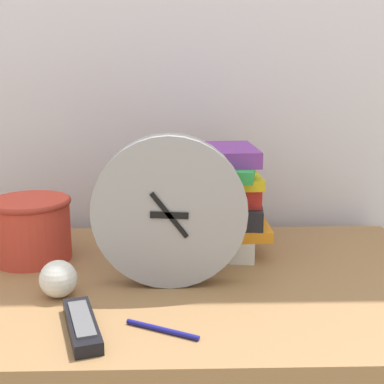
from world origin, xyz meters
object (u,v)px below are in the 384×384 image
(basket, at_px, (31,227))
(pen, at_px, (162,330))
(tv_remote, at_px, (82,325))
(crumpled_paper_ball, at_px, (58,279))
(book_stack, at_px, (209,199))
(desk_clock, at_px, (169,212))

(basket, bearing_deg, pen, -48.82)
(tv_remote, xyz_separation_m, crumpled_paper_ball, (-0.06, 0.12, 0.02))
(tv_remote, height_order, crumpled_paper_ball, crumpled_paper_ball)
(pen, bearing_deg, book_stack, 75.64)
(basket, height_order, pen, basket)
(book_stack, bearing_deg, pen, -104.36)
(basket, distance_m, pen, 0.42)
(tv_remote, distance_m, crumpled_paper_ball, 0.14)
(book_stack, height_order, basket, book_stack)
(tv_remote, bearing_deg, book_stack, 58.71)
(book_stack, xyz_separation_m, crumpled_paper_ball, (-0.27, -0.22, -0.08))
(crumpled_paper_ball, bearing_deg, tv_remote, -63.99)
(desk_clock, bearing_deg, tv_remote, -127.22)
(desk_clock, xyz_separation_m, tv_remote, (-0.13, -0.17, -0.13))
(basket, bearing_deg, book_stack, 5.99)
(crumpled_paper_ball, bearing_deg, basket, 116.80)
(desk_clock, relative_size, tv_remote, 1.68)
(crumpled_paper_ball, bearing_deg, book_stack, 39.11)
(basket, distance_m, crumpled_paper_ball, 0.21)
(desk_clock, height_order, crumpled_paper_ball, desk_clock)
(book_stack, xyz_separation_m, pen, (-0.09, -0.35, -0.11))
(pen, bearing_deg, desk_clock, 86.86)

